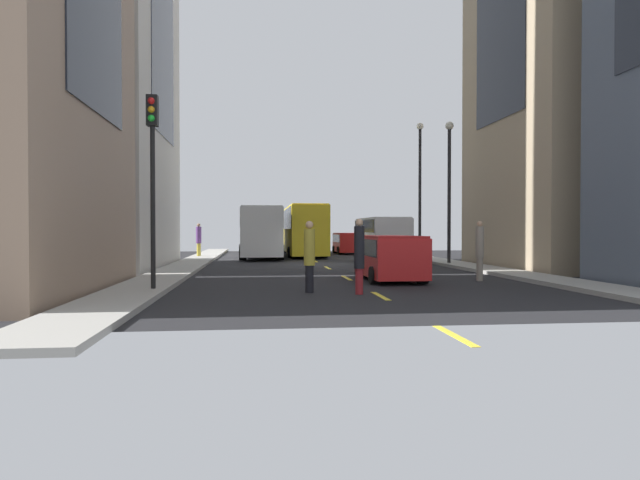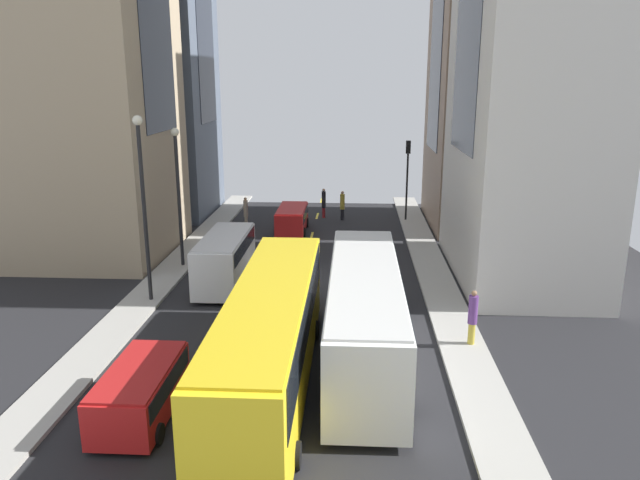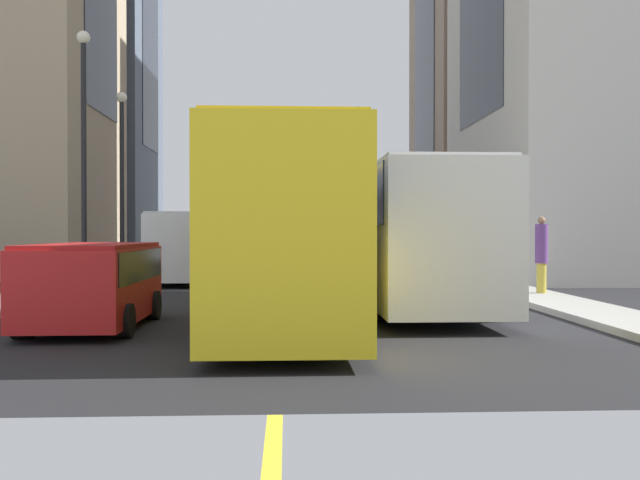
{
  "view_description": "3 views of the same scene",
  "coord_description": "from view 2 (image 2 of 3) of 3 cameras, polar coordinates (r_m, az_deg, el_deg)",
  "views": [
    {
      "loc": [
        -3.47,
        -30.56,
        1.87
      ],
      "look_at": [
        0.12,
        1.53,
        1.31
      ],
      "focal_mm": 31.46,
      "sensor_mm": 36.0,
      "label": 1
    },
    {
      "loc": [
        -2.75,
        29.52,
        10.16
      ],
      "look_at": [
        -1.06,
        -0.12,
        2.14
      ],
      "focal_mm": 33.91,
      "sensor_mm": 36.0,
      "label": 2
    },
    {
      "loc": [
        -0.12,
        27.19,
        1.9
      ],
      "look_at": [
        -1.51,
        -2.01,
        1.55
      ],
      "focal_mm": 39.26,
      "sensor_mm": 36.0,
      "label": 3
    }
  ],
  "objects": [
    {
      "name": "ground_plane",
      "position": [
        31.34,
        -1.95,
        -3.81
      ],
      "size": [
        39.9,
        39.9,
        0.0
      ],
      "primitive_type": "plane",
      "color": "black"
    },
    {
      "name": "sidewalk_west",
      "position": [
        31.49,
        10.95,
        -3.85
      ],
      "size": [
        1.82,
        44.0,
        0.15
      ],
      "primitive_type": "cube",
      "color": "#9E9B93",
      "rests_on": "ground"
    },
    {
      "name": "sidewalk_east",
      "position": [
        32.7,
        -14.36,
        -3.34
      ],
      "size": [
        1.82,
        44.0,
        0.15
      ],
      "primitive_type": "cube",
      "color": "#9E9B93",
      "rests_on": "ground"
    },
    {
      "name": "lane_stripe_0",
      "position": [
        51.61,
        0.15,
        3.77
      ],
      "size": [
        0.16,
        2.0,
        0.01
      ],
      "primitive_type": "cube",
      "color": "yellow",
      "rests_on": "ground"
    },
    {
      "name": "lane_stripe_1",
      "position": [
        45.75,
        -0.26,
        2.29
      ],
      "size": [
        0.16,
        2.0,
        0.01
      ],
      "primitive_type": "cube",
      "color": "yellow",
      "rests_on": "ground"
    },
    {
      "name": "lane_stripe_2",
      "position": [
        39.93,
        -0.79,
        0.38
      ],
      "size": [
        0.16,
        2.0,
        0.01
      ],
      "primitive_type": "cube",
      "color": "yellow",
      "rests_on": "ground"
    },
    {
      "name": "lane_stripe_3",
      "position": [
        34.18,
        -1.49,
        -2.17
      ],
      "size": [
        0.16,
        2.0,
        0.01
      ],
      "primitive_type": "cube",
      "color": "yellow",
      "rests_on": "ground"
    },
    {
      "name": "lane_stripe_4",
      "position": [
        28.53,
        -2.49,
        -5.75
      ],
      "size": [
        0.16,
        2.0,
        0.01
      ],
      "primitive_type": "cube",
      "color": "yellow",
      "rests_on": "ground"
    },
    {
      "name": "lane_stripe_5",
      "position": [
        23.06,
        -3.99,
        -11.05
      ],
      "size": [
        0.16,
        2.0,
        0.01
      ],
      "primitive_type": "cube",
      "color": "yellow",
      "rests_on": "ground"
    },
    {
      "name": "lane_stripe_6",
      "position": [
        17.93,
        -6.52,
        -19.48
      ],
      "size": [
        0.16,
        2.0,
        0.01
      ],
      "primitive_type": "cube",
      "color": "yellow",
      "rests_on": "ground"
    },
    {
      "name": "building_west_0",
      "position": [
        44.1,
        17.52,
        16.59
      ],
      "size": [
        9.88,
        10.19,
        23.61
      ],
      "color": "#937760",
      "rests_on": "ground"
    },
    {
      "name": "building_east_0",
      "position": [
        48.05,
        -16.24,
        20.75
      ],
      "size": [
        8.62,
        8.61,
        30.69
      ],
      "color": "#4C5666",
      "rests_on": "ground"
    },
    {
      "name": "city_bus_white",
      "position": [
        22.44,
        4.22,
        -6.22
      ],
      "size": [
        2.8,
        12.42,
        3.35
      ],
      "color": "silver",
      "rests_on": "ground"
    },
    {
      "name": "streetcar_yellow",
      "position": [
        20.05,
        -4.7,
        -8.56
      ],
      "size": [
        2.7,
        13.39,
        3.59
      ],
      "color": "yellow",
      "rests_on": "ground"
    },
    {
      "name": "delivery_van_white",
      "position": [
        30.49,
        -8.96,
        -1.55
      ],
      "size": [
        2.25,
        6.08,
        2.58
      ],
      "color": "white",
      "rests_on": "ground"
    },
    {
      "name": "car_red_0",
      "position": [
        19.72,
        -16.6,
        -13.32
      ],
      "size": [
        2.07,
        4.24,
        1.66
      ],
      "color": "red",
      "rests_on": "ground"
    },
    {
      "name": "car_red_1",
      "position": [
        40.93,
        -2.67,
        2.15
      ],
      "size": [
        2.04,
        4.47,
        1.67
      ],
      "color": "red",
      "rests_on": "ground"
    },
    {
      "name": "pedestrian_crossing_mid",
      "position": [
        44.95,
        0.35,
        3.58
      ],
      "size": [
        0.3,
        0.3,
        2.2
      ],
      "rotation": [
        0.0,
        0.0,
        0.54
      ],
      "color": "maroon",
      "rests_on": "ground"
    },
    {
      "name": "pedestrian_walking_far",
      "position": [
        41.91,
        -7.02,
        2.64
      ],
      "size": [
        0.31,
        0.31,
        2.21
      ],
      "rotation": [
        0.0,
        0.0,
        0.49
      ],
      "color": "gray",
      "rests_on": "ground"
    },
    {
      "name": "pedestrian_crossing_near",
      "position": [
        24.08,
        14.21,
        -6.94
      ],
      "size": [
        0.36,
        0.36,
        2.18
      ],
      "rotation": [
        0.0,
        0.0,
        3.38
      ],
      "color": "gold",
      "rests_on": "ground"
    },
    {
      "name": "pedestrian_waiting_curb",
      "position": [
        44.27,
        2.12,
        3.36
      ],
      "size": [
        0.34,
        0.34,
        2.15
      ],
      "rotation": [
        0.0,
        0.0,
        0.18
      ],
      "color": "black",
      "rests_on": "ground"
    },
    {
      "name": "traffic_light_near_corner",
      "position": [
        43.71,
        8.27,
        7.01
      ],
      "size": [
        0.32,
        0.44,
        5.69
      ],
      "color": "black",
      "rests_on": "ground"
    },
    {
      "name": "streetlamp_near",
      "position": [
        28.07,
        -16.37,
        4.32
      ],
      "size": [
        0.44,
        0.44,
        8.43
      ],
      "color": "black",
      "rests_on": "ground"
    },
    {
      "name": "streetlamp_far",
      "position": [
        33.18,
        -13.26,
        5.22
      ],
      "size": [
        0.44,
        0.44,
        7.47
      ],
      "color": "black",
      "rests_on": "ground"
    }
  ]
}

